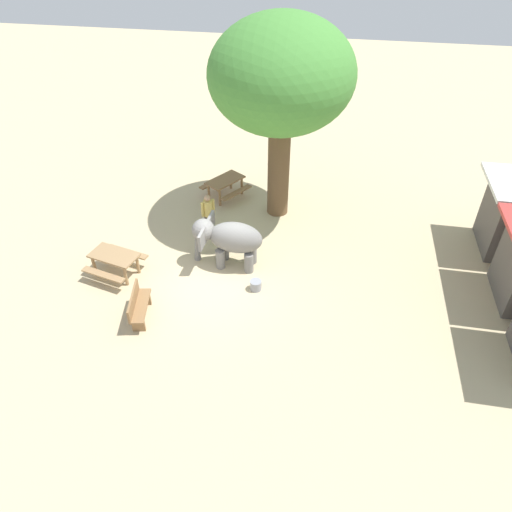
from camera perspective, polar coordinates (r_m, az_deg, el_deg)
ground_plane at (r=15.10m, az=-5.05°, el=-2.86°), size 60.00×60.00×0.00m
elephant at (r=15.06m, az=-3.34°, el=2.14°), size 1.57×2.33×1.62m
person_handler at (r=16.51m, az=-5.77°, el=5.30°), size 0.36×0.41×1.62m
shade_tree_main at (r=16.03m, az=3.11°, el=20.76°), size 5.15×4.72×6.97m
wooden_bench at (r=13.94m, az=-14.03°, el=-5.79°), size 1.45×0.67×0.88m
picnic_table_near at (r=15.55m, az=-16.66°, el=-0.39°), size 1.79×1.81×0.78m
picnic_table_far at (r=18.84m, az=-3.73°, el=8.68°), size 2.07×2.06×0.78m
feed_bucket at (r=14.62m, az=-0.03°, el=-3.53°), size 0.36×0.36×0.32m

